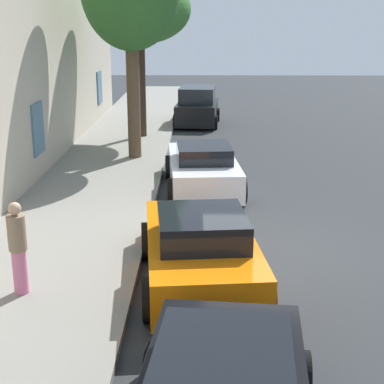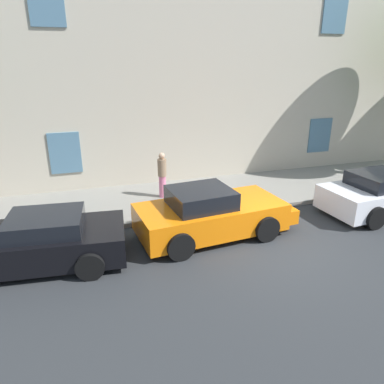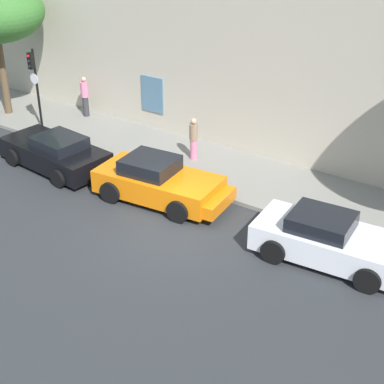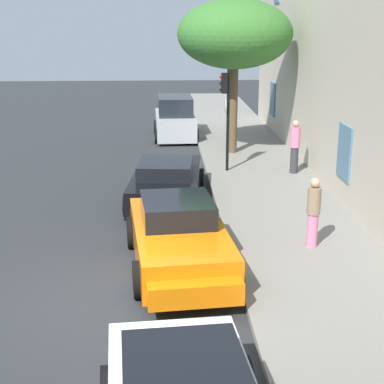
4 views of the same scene
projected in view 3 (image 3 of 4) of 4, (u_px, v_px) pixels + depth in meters
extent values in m
plane|color=#2B2D30|center=(172.00, 230.00, 17.85)|extent=(80.00, 80.00, 0.00)
cube|color=gray|center=(242.00, 176.00, 20.91)|extent=(60.00, 3.59, 0.14)
cube|color=#BCB29E|center=(296.00, 10.00, 20.90)|extent=(40.65, 3.25, 10.66)
cube|color=slate|center=(152.00, 94.00, 24.18)|extent=(1.10, 0.06, 1.50)
cube|color=black|center=(55.00, 154.00, 21.47)|extent=(4.51, 2.26, 0.73)
cube|color=black|center=(59.00, 142.00, 21.02)|extent=(1.88, 1.64, 0.40)
cube|color=black|center=(24.00, 143.00, 22.61)|extent=(1.46, 1.82, 0.40)
cylinder|color=black|center=(13.00, 157.00, 21.71)|extent=(0.69, 0.30, 0.67)
cylinder|color=black|center=(53.00, 142.00, 22.96)|extent=(0.69, 0.30, 0.67)
cylinder|color=black|center=(59.00, 178.00, 20.18)|extent=(0.69, 0.30, 0.67)
cylinder|color=black|center=(99.00, 161.00, 21.43)|extent=(0.69, 0.30, 0.67)
cube|color=orange|center=(159.00, 184.00, 19.28)|extent=(4.32, 2.27, 0.77)
cube|color=black|center=(150.00, 165.00, 19.11)|extent=(1.80, 1.66, 0.49)
cube|color=orange|center=(207.00, 199.00, 18.54)|extent=(1.41, 1.84, 0.42)
cylinder|color=black|center=(206.00, 187.00, 19.55)|extent=(0.76, 0.31, 0.74)
cylinder|color=black|center=(178.00, 211.00, 18.10)|extent=(0.76, 0.31, 0.74)
cylinder|color=black|center=(142.00, 170.00, 20.65)|extent=(0.76, 0.31, 0.74)
cylinder|color=black|center=(111.00, 192.00, 19.20)|extent=(0.76, 0.31, 0.74)
cube|color=white|center=(330.00, 243.00, 16.18)|extent=(4.36, 2.13, 0.76)
cube|color=black|center=(322.00, 222.00, 16.04)|extent=(1.80, 1.57, 0.43)
cylinder|color=black|center=(368.00, 280.00, 15.01)|extent=(0.73, 0.29, 0.72)
cylinder|color=black|center=(297.00, 222.00, 17.55)|extent=(0.73, 0.29, 0.72)
cylinder|color=black|center=(273.00, 251.00, 16.17)|extent=(0.73, 0.29, 0.72)
cylinder|color=brown|center=(3.00, 74.00, 25.60)|extent=(0.32, 0.32, 3.57)
cylinder|color=black|center=(38.00, 90.00, 23.88)|extent=(0.10, 0.10, 3.42)
cube|color=black|center=(31.00, 61.00, 23.18)|extent=(0.22, 0.20, 0.66)
sphere|color=red|center=(28.00, 56.00, 23.00)|extent=(0.12, 0.12, 0.12)
sphere|color=black|center=(29.00, 61.00, 23.10)|extent=(0.12, 0.12, 0.12)
sphere|color=black|center=(29.00, 67.00, 23.20)|extent=(0.12, 0.12, 0.12)
cylinder|color=white|center=(34.00, 79.00, 23.56)|extent=(0.44, 0.02, 0.44)
cylinder|color=pink|center=(194.00, 149.00, 21.87)|extent=(0.34, 0.34, 0.79)
cylinder|color=#8C7259|center=(194.00, 132.00, 21.54)|extent=(0.43, 0.43, 0.61)
sphere|color=tan|center=(194.00, 121.00, 21.34)|extent=(0.22, 0.22, 0.22)
cylinder|color=#333338|center=(86.00, 106.00, 25.86)|extent=(0.37, 0.37, 0.88)
cylinder|color=pink|center=(84.00, 89.00, 25.49)|extent=(0.47, 0.47, 0.68)
sphere|color=tan|center=(83.00, 79.00, 25.27)|extent=(0.22, 0.22, 0.22)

